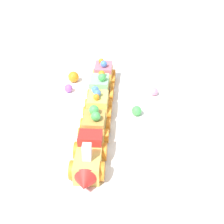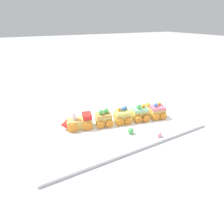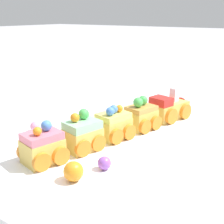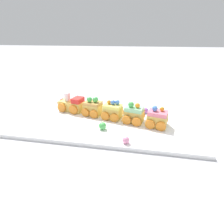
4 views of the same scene
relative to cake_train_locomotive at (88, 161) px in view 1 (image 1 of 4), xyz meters
The scene contains 11 objects.
ground_plane 0.16m from the cake_train_locomotive, 159.04° to the left, with size 10.00×10.00×0.00m, color #B2B2B7.
display_board 0.16m from the cake_train_locomotive, 159.04° to the left, with size 0.66×0.33×0.01m, color white.
cake_train_locomotive is the anchor object (origin of this frame).
cake_car_caramel 0.11m from the cake_train_locomotive, 166.96° to the left, with size 0.08×0.08×0.07m.
cake_car_lemon 0.19m from the cake_train_locomotive, 167.12° to the left, with size 0.08×0.08×0.07m.
cake_car_mint 0.27m from the cake_train_locomotive, 167.01° to the left, with size 0.08×0.08×0.07m.
cake_car_strawberry 0.35m from the cake_train_locomotive, 167.06° to the left, with size 0.08×0.08×0.07m.
gumball_green 0.21m from the cake_train_locomotive, 141.16° to the left, with size 0.02×0.02×0.02m, color #4CBC56.
gumball_pink 0.32m from the cake_train_locomotive, 141.15° to the left, with size 0.02×0.02×0.02m, color pink.
gumball_orange 0.35m from the cake_train_locomotive, behind, with size 0.03×0.03×0.03m, color orange.
gumball_purple 0.30m from the cake_train_locomotive, behind, with size 0.02×0.02×0.02m, color #9956C6.
Camera 1 is at (0.58, -0.08, 0.44)m, focal length 50.00 mm.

